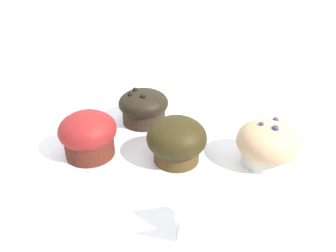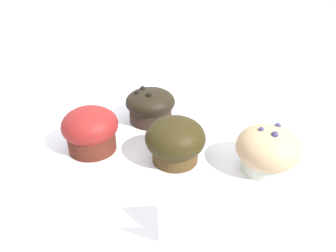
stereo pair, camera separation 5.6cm
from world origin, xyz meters
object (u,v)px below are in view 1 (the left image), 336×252
Objects in this scene: muffin_front_left at (268,144)px; muffin_back_right at (145,106)px; muffin_front_center at (178,140)px; muffin_back_left at (89,134)px.

muffin_back_right is at bearing 124.60° from muffin_front_left.
muffin_back_left is at bearing 152.17° from muffin_front_center.
muffin_front_left is at bearing -24.90° from muffin_front_center.
muffin_front_center reaches higher than muffin_back_right.
muffin_front_left reaches higher than muffin_back_right.
muffin_front_center is 0.15m from muffin_back_right.
muffin_front_center is at bearing -86.23° from muffin_back_right.
muffin_back_left reaches higher than muffin_front_center.
muffin_back_right is at bearing 93.77° from muffin_front_center.
muffin_front_center is 0.15m from muffin_back_left.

